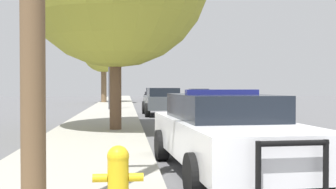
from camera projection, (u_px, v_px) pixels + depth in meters
name	position (u px, v px, depth m)	size (l,w,h in m)	color
sidewalk_left	(66.00, 184.00, 6.48)	(3.00, 110.00, 0.13)	#99968C
police_car	(225.00, 131.00, 7.54)	(2.33, 5.18, 1.51)	white
fire_hydrant	(118.00, 174.00, 5.08)	(0.61, 0.27, 0.73)	gold
traffic_light	(130.00, 46.00, 25.90)	(3.38, 0.35, 5.61)	#424247
car_background_midblock	(162.00, 101.00, 22.42)	(2.07, 4.01, 1.46)	#474C51
car_background_distant	(153.00, 94.00, 44.72)	(2.13, 4.46, 1.36)	black
car_background_oncoming	(199.00, 96.00, 34.37)	(2.05, 4.38, 1.33)	slate
tree_sidewalk_far	(104.00, 51.00, 37.14)	(3.83, 3.83, 6.48)	brown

